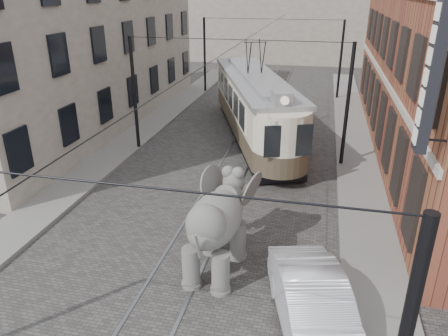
# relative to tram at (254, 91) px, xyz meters

# --- Properties ---
(ground) EXTENTS (120.00, 120.00, 0.00)m
(ground) POSITION_rel_tram_xyz_m (-0.19, -9.51, -2.75)
(ground) COLOR #494643
(tram_rails) EXTENTS (1.54, 80.00, 0.02)m
(tram_rails) POSITION_rel_tram_xyz_m (-0.19, -9.51, -2.74)
(tram_rails) COLOR slate
(tram_rails) RESTS_ON ground
(sidewalk_right) EXTENTS (2.00, 60.00, 0.15)m
(sidewalk_right) POSITION_rel_tram_xyz_m (5.81, -9.51, -2.67)
(sidewalk_right) COLOR slate
(sidewalk_right) RESTS_ON ground
(sidewalk_left) EXTENTS (2.00, 60.00, 0.15)m
(sidewalk_left) POSITION_rel_tram_xyz_m (-6.69, -9.51, -2.67)
(sidewalk_left) COLOR slate
(sidewalk_left) RESTS_ON ground
(stucco_building) EXTENTS (7.00, 24.00, 10.00)m
(stucco_building) POSITION_rel_tram_xyz_m (-11.19, 0.49, 2.25)
(stucco_building) COLOR gray
(stucco_building) RESTS_ON ground
(catenary) EXTENTS (11.00, 30.20, 6.00)m
(catenary) POSITION_rel_tram_xyz_m (-0.39, -4.51, 0.25)
(catenary) COLOR black
(catenary) RESTS_ON ground
(tram) EXTENTS (7.42, 14.00, 5.50)m
(tram) POSITION_rel_tram_xyz_m (0.00, 0.00, 0.00)
(tram) COLOR beige
(tram) RESTS_ON ground
(elephant) EXTENTS (2.97, 4.88, 2.86)m
(elephant) POSITION_rel_tram_xyz_m (0.97, -13.18, -1.32)
(elephant) COLOR slate
(elephant) RESTS_ON ground
(parked_car) EXTENTS (2.96, 5.05, 1.57)m
(parked_car) POSITION_rel_tram_xyz_m (4.04, -15.18, -1.96)
(parked_car) COLOR silver
(parked_car) RESTS_ON ground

